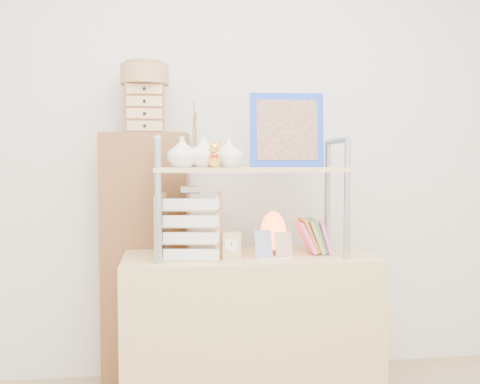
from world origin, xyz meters
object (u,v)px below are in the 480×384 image
object	(u,v)px
salt_lamp	(273,232)
desk	(250,332)
cabinet	(147,259)
letter_tray	(190,229)

from	to	relation	value
salt_lamp	desk	bearing A→B (deg)	-167.19
desk	salt_lamp	distance (m)	0.50
desk	salt_lamp	world-z (taller)	salt_lamp
cabinet	salt_lamp	bearing A→B (deg)	-22.07
desk	cabinet	xyz separation A→B (m)	(-0.50, 0.37, 0.30)
desk	letter_tray	world-z (taller)	letter_tray
desk	cabinet	distance (m)	0.69
desk	cabinet	size ratio (longest dim) A/B	0.89
salt_lamp	cabinet	bearing A→B (deg)	151.08
cabinet	letter_tray	distance (m)	0.49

